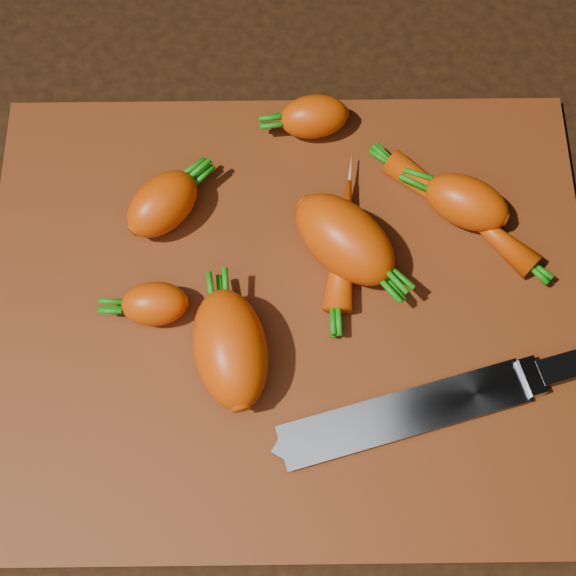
{
  "coord_description": "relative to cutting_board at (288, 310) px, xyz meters",
  "views": [
    {
      "loc": [
        -0.0,
        -0.22,
        0.63
      ],
      "look_at": [
        0.0,
        0.01,
        0.03
      ],
      "focal_mm": 50.0,
      "sensor_mm": 36.0,
      "label": 1
    }
  ],
  "objects": [
    {
      "name": "carrot_3",
      "position": [
        -0.04,
        -0.04,
        0.03
      ],
      "size": [
        0.07,
        0.11,
        0.06
      ],
      "primitive_type": "ellipsoid",
      "rotation": [
        0.0,
        0.0,
        1.76
      ],
      "color": "#D84508",
      "rests_on": "cutting_board"
    },
    {
      "name": "knife",
      "position": [
        0.11,
        -0.09,
        0.01
      ],
      "size": [
        0.32,
        0.11,
        0.02
      ],
      "rotation": [
        0.0,
        0.0,
        0.27
      ],
      "color": "gray",
      "rests_on": "cutting_board"
    },
    {
      "name": "cutting_board",
      "position": [
        0.0,
        0.0,
        0.0
      ],
      "size": [
        0.5,
        0.4,
        0.01
      ],
      "primitive_type": "cube",
      "color": "#672C0F",
      "rests_on": "ground"
    },
    {
      "name": "ground",
      "position": [
        0.0,
        0.0,
        -0.01
      ],
      "size": [
        2.0,
        2.0,
        0.01
      ],
      "primitive_type": "cube",
      "color": "black"
    },
    {
      "name": "carrot_7",
      "position": [
        0.14,
        0.08,
        0.02
      ],
      "size": [
        0.12,
        0.11,
        0.02
      ],
      "primitive_type": "ellipsoid",
      "rotation": [
        0.0,
        0.0,
        -0.71
      ],
      "color": "#D84508",
      "rests_on": "cutting_board"
    },
    {
      "name": "carrot_5",
      "position": [
        0.15,
        0.08,
        0.03
      ],
      "size": [
        0.08,
        0.07,
        0.04
      ],
      "primitive_type": "ellipsoid",
      "rotation": [
        0.0,
        0.0,
        2.66
      ],
      "color": "#D84508",
      "rests_on": "cutting_board"
    },
    {
      "name": "carrot_4",
      "position": [
        0.02,
        0.17,
        0.02
      ],
      "size": [
        0.06,
        0.04,
        0.04
      ],
      "primitive_type": "ellipsoid",
      "rotation": [
        0.0,
        0.0,
        3.27
      ],
      "color": "#D84508",
      "rests_on": "cutting_board"
    },
    {
      "name": "carrot_0",
      "position": [
        -0.1,
        0.08,
        0.03
      ],
      "size": [
        0.08,
        0.08,
        0.04
      ],
      "primitive_type": "ellipsoid",
      "rotation": [
        0.0,
        0.0,
        0.81
      ],
      "color": "#D84508",
      "rests_on": "cutting_board"
    },
    {
      "name": "carrot_8",
      "position": [
        0.17,
        0.06,
        0.02
      ],
      "size": [
        0.08,
        0.08,
        0.02
      ],
      "primitive_type": "ellipsoid",
      "rotation": [
        0.0,
        0.0,
        2.34
      ],
      "color": "#D84508",
      "rests_on": "cutting_board"
    },
    {
      "name": "carrot_1",
      "position": [
        -0.11,
        -0.0,
        0.02
      ],
      "size": [
        0.06,
        0.04,
        0.04
      ],
      "primitive_type": "ellipsoid",
      "rotation": [
        0.0,
        0.0,
        3.21
      ],
      "color": "#D84508",
      "rests_on": "cutting_board"
    },
    {
      "name": "carrot_2",
      "position": [
        0.05,
        0.05,
        0.03
      ],
      "size": [
        0.11,
        0.11,
        0.06
      ],
      "primitive_type": "ellipsoid",
      "rotation": [
        0.0,
        0.0,
        -0.79
      ],
      "color": "#D84508",
      "rests_on": "cutting_board"
    },
    {
      "name": "carrot_6",
      "position": [
        0.05,
        0.05,
        0.02
      ],
      "size": [
        0.04,
        0.12,
        0.02
      ],
      "primitive_type": "ellipsoid",
      "rotation": [
        0.0,
        0.0,
        1.45
      ],
      "color": "#D84508",
      "rests_on": "cutting_board"
    }
  ]
}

